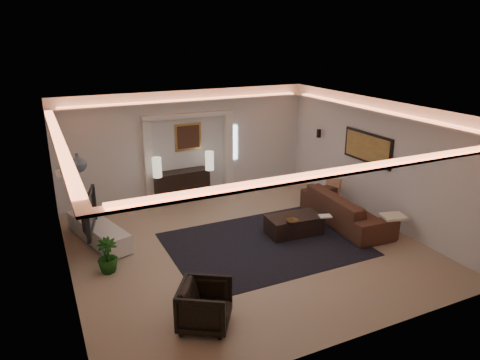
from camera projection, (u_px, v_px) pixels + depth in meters
name	position (u px, v px, depth m)	size (l,w,h in m)	color
floor	(244.00, 244.00, 9.52)	(7.00, 7.00, 0.00)	gray
ceiling	(244.00, 110.00, 8.60)	(7.00, 7.00, 0.00)	white
wall_back	(188.00, 144.00, 12.06)	(7.00, 7.00, 0.00)	silver
wall_front	(354.00, 253.00, 6.06)	(7.00, 7.00, 0.00)	silver
wall_left	(62.00, 208.00, 7.64)	(7.00, 7.00, 0.00)	silver
wall_right	(376.00, 160.00, 10.48)	(7.00, 7.00, 0.00)	silver
cove_soffit	(244.00, 124.00, 8.69)	(7.00, 7.00, 0.04)	silver
daylight_slit	(233.00, 143.00, 12.62)	(0.25, 0.03, 1.00)	white
area_rug	(264.00, 244.00, 9.51)	(4.00, 3.00, 0.01)	black
pilaster_left	(148.00, 162.00, 11.62)	(0.22, 0.20, 2.20)	silver
pilaster_right	(228.00, 152.00, 12.55)	(0.22, 0.20, 2.20)	silver
alcove_header	(188.00, 115.00, 11.72)	(2.52, 0.20, 0.12)	silver
painting_frame	(188.00, 137.00, 11.97)	(0.74, 0.04, 0.74)	tan
painting_canvas	(188.00, 137.00, 11.95)	(0.62, 0.02, 0.62)	#4C2D1E
art_panel_frame	(368.00, 148.00, 10.65)	(0.04, 1.64, 0.74)	black
art_panel_gold	(367.00, 148.00, 10.63)	(0.02, 1.50, 0.62)	tan
wall_sconce	(319.00, 133.00, 12.24)	(0.12, 0.12, 0.22)	black
wall_niche	(58.00, 174.00, 8.80)	(0.10, 0.55, 0.04)	silver
console	(182.00, 184.00, 12.05)	(1.50, 0.47, 0.75)	black
lamp_left	(157.00, 166.00, 11.34)	(0.24, 0.24, 0.53)	beige
lamp_right	(209.00, 159.00, 11.95)	(0.23, 0.23, 0.52)	white
media_ledge	(98.00, 231.00, 9.60)	(0.53, 2.13, 0.40)	silver
tv	(84.00, 212.00, 9.06)	(0.18, 1.35, 0.78)	black
figurine	(79.00, 203.00, 10.07)	(0.16, 0.16, 0.43)	black
ginger_jar	(78.00, 162.00, 8.87)	(0.35, 0.35, 0.37)	slate
plant	(107.00, 256.00, 8.32)	(0.38, 0.38, 0.67)	#164210
sofa	(346.00, 209.00, 10.45)	(1.00, 2.57, 0.75)	#44261D
throw_blanket	(393.00, 216.00, 9.56)	(0.49, 0.40, 0.05)	white
throw_pillow	(333.00, 185.00, 11.56)	(0.12, 0.39, 0.39)	tan
coffee_table	(294.00, 225.00, 9.95)	(1.21, 0.66, 0.45)	black
bowl	(292.00, 222.00, 9.52)	(0.29, 0.29, 0.07)	#432E17
magazine	(325.00, 217.00, 9.84)	(0.27, 0.19, 0.03)	white
armchair	(205.00, 306.00, 6.76)	(0.76, 0.78, 0.71)	#342B22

